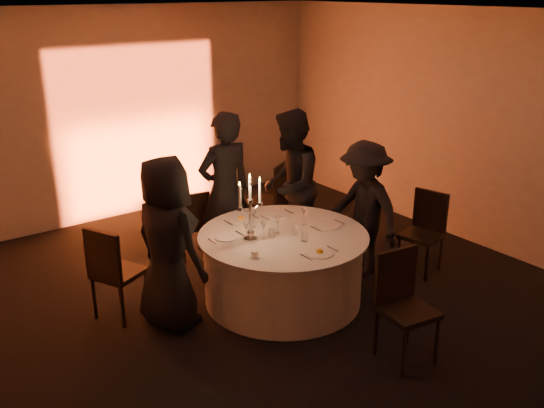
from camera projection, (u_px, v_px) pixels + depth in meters
floor at (283, 299)px, 6.63m from camera, size 7.00×7.00×0.00m
ceiling at (285, 12)px, 5.61m from camera, size 7.00×7.00×0.00m
wall_back at (137, 113)px, 8.77m from camera, size 7.00×0.00×7.00m
wall_right at (469, 128)px, 7.79m from camera, size 0.00×7.00×7.00m
uplighter_fixture at (153, 212)px, 9.03m from camera, size 0.25×0.12×0.10m
banquet_table at (283, 267)px, 6.50m from camera, size 1.80×1.80×0.77m
chair_left at (112, 268)px, 6.06m from camera, size 0.58×0.58×1.00m
chair_back_left at (193, 221)px, 7.46m from camera, size 0.44×0.44×0.89m
chair_back_right at (273, 196)px, 8.01m from camera, size 0.64×0.64×1.07m
chair_right at (425, 227)px, 7.15m from camera, size 0.51×0.51×0.97m
chair_front at (402, 299)px, 5.45m from camera, size 0.50×0.50×1.02m
guest_left at (168, 244)px, 5.87m from camera, size 0.74×0.96×1.75m
guest_back_left at (225, 191)px, 7.15m from camera, size 0.69×0.46×1.90m
guest_back_right at (290, 185)px, 7.42m from camera, size 1.14×1.13×1.86m
guest_right at (364, 209)px, 6.99m from camera, size 0.61×1.04×1.60m
plate_left at (226, 237)px, 6.27m from camera, size 0.36×0.24×0.01m
plate_back_left at (241, 218)px, 6.75m from camera, size 0.36×0.29×0.08m
plate_back_right at (277, 215)px, 6.89m from camera, size 0.35×0.29×0.01m
plate_right at (328, 225)px, 6.59m from camera, size 0.36×0.27×0.01m
plate_front at (320, 252)px, 5.90m from camera, size 0.36×0.28×0.08m
coffee_cup at (255, 254)px, 5.82m from camera, size 0.11×0.11×0.07m
candelabra at (250, 217)px, 6.14m from camera, size 0.30×0.14×0.72m
wine_glass_a at (253, 215)px, 6.50m from camera, size 0.07×0.07×0.19m
wine_glass_b at (304, 213)px, 6.56m from camera, size 0.07×0.07×0.19m
wine_glass_c at (264, 226)px, 6.20m from camera, size 0.07×0.07×0.19m
wine_glass_d at (278, 221)px, 6.34m from camera, size 0.07×0.07×0.19m
wine_glass_e at (246, 227)px, 6.19m from camera, size 0.07×0.07×0.19m
tumbler_a at (305, 237)px, 6.18m from camera, size 0.07×0.07×0.09m
tumbler_b at (272, 233)px, 6.27m from camera, size 0.07×0.07×0.09m
tumbler_c at (295, 230)px, 6.34m from camera, size 0.07×0.07×0.09m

